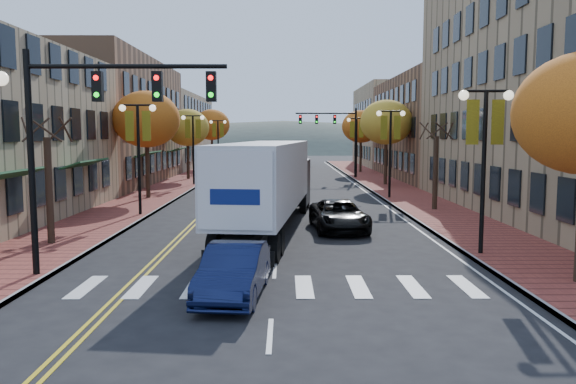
{
  "coord_description": "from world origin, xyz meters",
  "views": [
    {
      "loc": [
        0.33,
        -14.13,
        4.49
      ],
      "look_at": [
        0.46,
        7.86,
        2.2
      ],
      "focal_mm": 35.0,
      "sensor_mm": 36.0,
      "label": 1
    }
  ],
  "objects": [
    {
      "name": "lamp_left_c",
      "position": [
        -7.5,
        34.0,
        4.29
      ],
      "size": [
        1.96,
        0.36,
        6.05
      ],
      "color": "black",
      "rests_on": "ground"
    },
    {
      "name": "traffic_mast_far",
      "position": [
        5.48,
        42.0,
        4.92
      ],
      "size": [
        6.1,
        0.34,
        7.0
      ],
      "color": "black",
      "rests_on": "ground"
    },
    {
      "name": "tree_left_b",
      "position": [
        -9.0,
        24.0,
        5.45
      ],
      "size": [
        4.48,
        4.48,
        7.21
      ],
      "color": "#382619",
      "rests_on": "sidewalk_left"
    },
    {
      "name": "car_far_oncoming",
      "position": [
        1.53,
        70.55,
        0.69
      ],
      "size": [
        1.89,
        4.31,
        1.38
      ],
      "primitive_type": "imported",
      "rotation": [
        0.0,
        0.0,
        3.03
      ],
      "color": "#999AA0",
      "rests_on": "ground"
    },
    {
      "name": "building_left_mid",
      "position": [
        -17.0,
        36.0,
        5.5
      ],
      "size": [
        12.0,
        24.0,
        11.0
      ],
      "primitive_type": "cube",
      "color": "brown",
      "rests_on": "ground"
    },
    {
      "name": "building_left_far",
      "position": [
        -17.0,
        61.0,
        4.75
      ],
      "size": [
        12.0,
        26.0,
        9.5
      ],
      "primitive_type": "cube",
      "color": "#9E8966",
      "rests_on": "ground"
    },
    {
      "name": "ground",
      "position": [
        0.0,
        0.0,
        0.0
      ],
      "size": [
        200.0,
        200.0,
        0.0
      ],
      "primitive_type": "plane",
      "color": "black",
      "rests_on": "ground"
    },
    {
      "name": "building_right_mid",
      "position": [
        18.5,
        42.0,
        5.0
      ],
      "size": [
        15.0,
        24.0,
        10.0
      ],
      "primitive_type": "cube",
      "color": "brown",
      "rests_on": "ground"
    },
    {
      "name": "tree_right_c",
      "position": [
        9.0,
        34.0,
        5.45
      ],
      "size": [
        4.48,
        4.48,
        7.21
      ],
      "color": "#382619",
      "rests_on": "sidewalk_right"
    },
    {
      "name": "lamp_left_b",
      "position": [
        -7.5,
        16.0,
        4.29
      ],
      "size": [
        1.96,
        0.36,
        6.05
      ],
      "color": "black",
      "rests_on": "ground"
    },
    {
      "name": "lamp_right_b",
      "position": [
        7.5,
        24.0,
        4.29
      ],
      "size": [
        1.96,
        0.36,
        6.05
      ],
      "color": "black",
      "rests_on": "ground"
    },
    {
      "name": "tree_left_c",
      "position": [
        -9.0,
        40.0,
        5.05
      ],
      "size": [
        4.16,
        4.16,
        6.69
      ],
      "color": "#382619",
      "rests_on": "sidewalk_left"
    },
    {
      "name": "black_suv",
      "position": [
        2.85,
        11.67,
        0.71
      ],
      "size": [
        2.69,
        5.24,
        1.41
      ],
      "primitive_type": "imported",
      "rotation": [
        0.0,
        0.0,
        0.07
      ],
      "color": "black",
      "rests_on": "ground"
    },
    {
      "name": "sidewalk_right",
      "position": [
        9.0,
        32.5,
        0.07
      ],
      "size": [
        4.0,
        85.0,
        0.15
      ],
      "primitive_type": "cube",
      "color": "brown",
      "rests_on": "ground"
    },
    {
      "name": "building_right_far",
      "position": [
        18.5,
        64.0,
        5.5
      ],
      "size": [
        15.0,
        20.0,
        11.0
      ],
      "primitive_type": "cube",
      "color": "#9E8966",
      "rests_on": "ground"
    },
    {
      "name": "sidewalk_left",
      "position": [
        -9.0,
        32.5,
        0.07
      ],
      "size": [
        4.0,
        85.0,
        0.15
      ],
      "primitive_type": "cube",
      "color": "brown",
      "rests_on": "ground"
    },
    {
      "name": "tree_left_d",
      "position": [
        -9.0,
        58.0,
        5.6
      ],
      "size": [
        4.61,
        4.61,
        7.42
      ],
      "color": "#382619",
      "rests_on": "sidewalk_left"
    },
    {
      "name": "lamp_right_c",
      "position": [
        7.5,
        42.0,
        4.29
      ],
      "size": [
        1.96,
        0.36,
        6.05
      ],
      "color": "black",
      "rests_on": "ground"
    },
    {
      "name": "tree_right_b",
      "position": [
        9.0,
        18.0,
        2.25
      ],
      "size": [
        0.28,
        0.28,
        4.2
      ],
      "color": "#382619",
      "rests_on": "sidewalk_right"
    },
    {
      "name": "tree_right_d",
      "position": [
        9.0,
        50.0,
        5.29
      ],
      "size": [
        4.35,
        4.35,
        7.0
      ],
      "color": "#382619",
      "rests_on": "sidewalk_right"
    },
    {
      "name": "lamp_right_a",
      "position": [
        7.5,
        6.0,
        4.29
      ],
      "size": [
        1.96,
        0.36,
        6.05
      ],
      "color": "black",
      "rests_on": "ground"
    },
    {
      "name": "lamp_left_d",
      "position": [
        -7.5,
        52.0,
        4.29
      ],
      "size": [
        1.96,
        0.36,
        6.05
      ],
      "color": "black",
      "rests_on": "ground"
    },
    {
      "name": "navy_sedan",
      "position": [
        -1.07,
        1.0,
        0.72
      ],
      "size": [
        1.9,
        4.5,
        1.44
      ],
      "primitive_type": "imported",
      "rotation": [
        0.0,
        0.0,
        -0.09
      ],
      "color": "#0E1538",
      "rests_on": "ground"
    },
    {
      "name": "car_far_silver",
      "position": [
        2.44,
        60.6,
        0.74
      ],
      "size": [
        2.22,
        5.15,
        1.48
      ],
      "primitive_type": "imported",
      "rotation": [
        0.0,
        0.0,
        0.03
      ],
      "color": "#9B9BA2",
      "rests_on": "ground"
    },
    {
      "name": "tree_left_a",
      "position": [
        -9.0,
        8.0,
        2.25
      ],
      "size": [
        0.28,
        0.28,
        4.2
      ],
      "color": "#382619",
      "rests_on": "sidewalk_left"
    },
    {
      "name": "traffic_mast_near",
      "position": [
        -5.48,
        3.0,
        4.92
      ],
      "size": [
        6.1,
        0.35,
        7.0
      ],
      "color": "black",
      "rests_on": "ground"
    },
    {
      "name": "semi_truck",
      "position": [
        -0.35,
        11.82,
        2.4
      ],
      "size": [
        4.49,
        16.59,
        4.1
      ],
      "rotation": [
        0.0,
        0.0,
        -0.12
      ],
      "color": "black",
      "rests_on": "ground"
    },
    {
      "name": "car_far_white",
      "position": [
        -3.09,
        50.25,
        0.77
      ],
      "size": [
        2.42,
        4.74,
        1.55
      ],
      "primitive_type": "imported",
      "rotation": [
        0.0,
        0.0,
        -0.13
      ],
      "color": "silver",
      "rests_on": "ground"
    }
  ]
}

